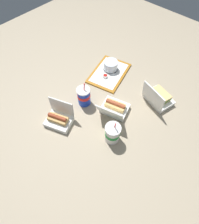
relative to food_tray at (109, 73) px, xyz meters
The scene contains 11 objects.
ground_plane 0.42m from the food_tray, 142.94° to the right, with size 3.20×3.20×0.00m, color gray.
food_tray is the anchor object (origin of this frame).
cake_container 0.06m from the food_tray, 25.08° to the left, with size 0.12×0.12×0.08m.
ketchup_cup 0.07m from the food_tray, 168.35° to the right, with size 0.04×0.04×0.02m.
napkin_stack 0.06m from the food_tray, 121.29° to the right, with size 0.10×0.10×0.00m, color white.
plastic_fork 0.08m from the food_tray, 157.34° to the left, with size 0.11×0.01×0.01m, color white.
clamshell_hotdog_right 0.39m from the food_tray, 134.02° to the right, with size 0.25×0.24×0.17m.
clamshell_sandwich_front 0.46m from the food_tray, 86.90° to the right, with size 0.22×0.24×0.18m.
clamshell_hotdog_corner 0.60m from the food_tray, behind, with size 0.20×0.22×0.17m.
soda_cup_right 0.61m from the food_tray, 137.83° to the right, with size 0.10×0.10×0.21m.
soda_cup_center 0.37m from the food_tray, behind, with size 0.10×0.10×0.21m.
Camera 1 is at (-0.52, -0.41, 1.08)m, focal length 28.00 mm.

